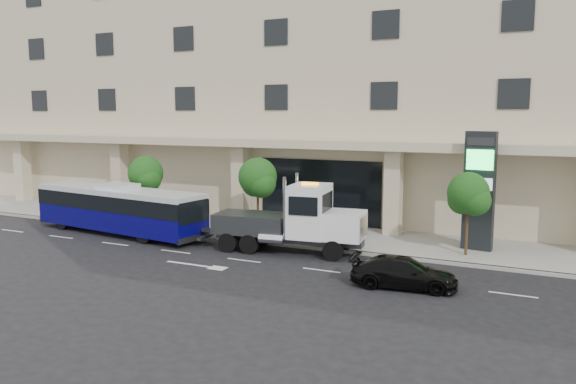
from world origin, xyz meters
name	(u,v)px	position (x,y,z in m)	size (l,w,h in m)	color
ground	(259,253)	(0.00, 0.00, 0.00)	(120.00, 120.00, 0.00)	black
sidewalk	(300,233)	(0.00, 5.00, 0.07)	(120.00, 6.00, 0.15)	gray
curb	(277,244)	(0.00, 2.00, 0.07)	(120.00, 0.30, 0.15)	gray
convention_center	(359,72)	(0.00, 15.42, 9.97)	(60.00, 17.60, 20.00)	#C5B694
tree_left	(146,176)	(-9.97, 3.59, 3.11)	(2.27, 2.20, 4.22)	#422B19
tree_mid	(258,180)	(-1.97, 3.59, 3.26)	(2.28, 2.20, 4.38)	#422B19
tree_right	(469,196)	(9.53, 3.59, 3.04)	(2.10, 2.00, 4.04)	#422B19
city_bus	(119,208)	(-9.61, 0.64, 1.51)	(11.91, 3.88, 2.96)	black
tow_truck	(295,221)	(1.58, 0.91, 1.63)	(8.74, 3.00, 3.95)	#2D3033
black_sedan	(404,272)	(7.92, -2.39, 0.62)	(1.73, 4.27, 1.24)	black
signage_pylon	(479,190)	(9.84, 4.95, 3.18)	(1.54, 0.73, 5.96)	black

